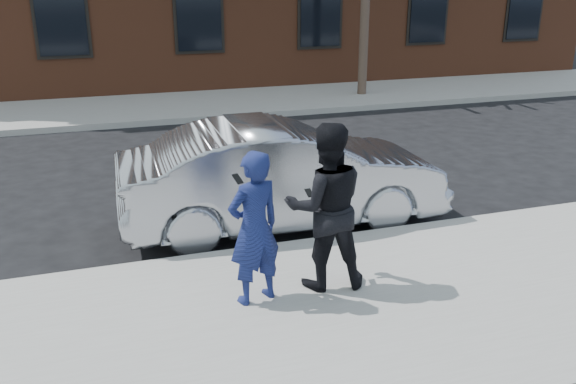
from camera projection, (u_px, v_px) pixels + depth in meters
name	position (u px, v px, depth m)	size (l,w,h in m)	color
ground	(407.00, 298.00, 6.94)	(100.00, 100.00, 0.00)	black
near_sidewalk	(418.00, 303.00, 6.69)	(50.00, 3.50, 0.15)	gray
near_curb	(352.00, 239.00, 8.30)	(50.00, 0.10, 0.15)	#999691
far_sidewalk	(210.00, 104.00, 16.97)	(50.00, 3.50, 0.15)	gray
far_curb	(225.00, 118.00, 15.36)	(50.00, 0.10, 0.15)	#999691
silver_sedan	(283.00, 175.00, 8.71)	(1.62, 4.64, 1.53)	#999BA3
man_hoodie	(254.00, 228.00, 6.32)	(0.70, 0.57, 1.67)	navy
man_peacoat	(326.00, 207.00, 6.63)	(1.01, 0.85, 1.88)	black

